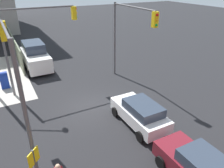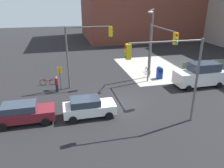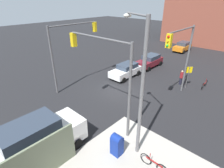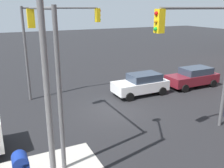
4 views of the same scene
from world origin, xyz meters
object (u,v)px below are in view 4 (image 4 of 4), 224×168
object	(u,v)px
traffic_signal_se_corner	(56,33)
coupe_maroon	(193,77)
traffic_signal_ne_corner	(45,49)
street_lamp_corner	(49,63)
sedan_white	(141,84)
traffic_signal_nw_corner	(204,47)

from	to	relation	value
traffic_signal_se_corner	coupe_maroon	size ratio (longest dim) A/B	1.45
traffic_signal_ne_corner	street_lamp_corner	distance (m)	3.21
traffic_signal_se_corner	traffic_signal_ne_corner	distance (m)	7.16
traffic_signal_se_corner	sedan_white	size ratio (longest dim) A/B	1.55
traffic_signal_nw_corner	coupe_maroon	size ratio (longest dim) A/B	1.45
traffic_signal_nw_corner	traffic_signal_se_corner	distance (m)	10.27
traffic_signal_ne_corner	traffic_signal_se_corner	bearing A→B (deg)	-107.89
traffic_signal_nw_corner	coupe_maroon	bearing A→B (deg)	-132.18
traffic_signal_se_corner	sedan_white	world-z (taller)	traffic_signal_se_corner
traffic_signal_nw_corner	street_lamp_corner	size ratio (longest dim) A/B	0.81
sedan_white	traffic_signal_ne_corner	bearing A→B (deg)	28.59
traffic_signal_nw_corner	traffic_signal_ne_corner	distance (m)	7.48
traffic_signal_ne_corner	coupe_maroon	xyz separation A→B (m)	(-12.81, -4.06, -3.80)
traffic_signal_ne_corner	sedan_white	size ratio (longest dim) A/B	1.55
street_lamp_corner	sedan_white	bearing A→B (deg)	-138.31
traffic_signal_nw_corner	sedan_white	xyz separation A→B (m)	(-0.68, -6.45, -3.75)
sedan_white	traffic_signal_se_corner	bearing A→B (deg)	-24.38
traffic_signal_ne_corner	sedan_white	distance (m)	9.69
traffic_signal_ne_corner	sedan_white	bearing A→B (deg)	-151.41
traffic_signal_se_corner	traffic_signal_ne_corner	bearing A→B (deg)	72.11
traffic_signal_se_corner	traffic_signal_ne_corner	size ratio (longest dim) A/B	1.00
traffic_signal_ne_corner	sedan_white	xyz separation A→B (m)	(-7.83, -4.27, -3.80)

